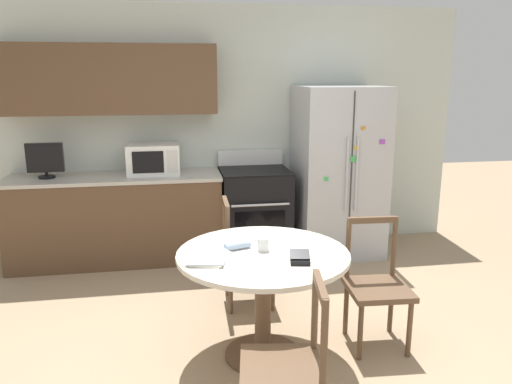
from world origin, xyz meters
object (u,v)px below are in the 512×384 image
refrigerator (338,171)px  dining_chair_right (377,287)px  dining_chair_far (246,254)px  dining_chair_near (287,368)px  candle_glass (263,245)px  oven_range (255,211)px  wallet (300,258)px  microwave (153,159)px  countertop_tv (45,159)px

refrigerator → dining_chair_right: (-0.34, -1.89, -0.45)m
refrigerator → dining_chair_far: bearing=-136.4°
dining_chair_near → candle_glass: dining_chair_near is taller
oven_range → dining_chair_near: size_ratio=1.20×
wallet → microwave: bearing=112.5°
microwave → dining_chair_right: size_ratio=0.58×
countertop_tv → dining_chair_right: 3.34m
countertop_tv → wallet: countertop_tv is taller
microwave → refrigerator: bearing=-3.9°
oven_range → wallet: bearing=-92.3°
dining_chair_right → candle_glass: (-0.82, -0.00, 0.36)m
refrigerator → wallet: size_ratio=12.10×
dining_chair_near → candle_glass: (0.04, 0.86, 0.36)m
microwave → countertop_tv: bearing=-177.7°
dining_chair_near → countertop_tv: bearing=40.8°
microwave → dining_chair_near: microwave is taller
oven_range → dining_chair_near: 2.84m
candle_glass → oven_range: bearing=82.1°
dining_chair_near → wallet: bearing=-10.8°
oven_range → dining_chair_right: 2.04m
microwave → candle_glass: bearing=-69.5°
candle_glass → dining_chair_right: bearing=0.2°
microwave → dining_chair_near: 3.04m
oven_range → candle_glass: (-0.27, -1.97, 0.33)m
microwave → wallet: microwave is taller
microwave → candle_glass: size_ratio=5.92×
oven_range → dining_chair_near: oven_range is taller
dining_chair_right → candle_glass: size_ratio=10.28×
dining_chair_near → wallet: dining_chair_near is taller
refrigerator → microwave: refrigerator is taller
countertop_tv → dining_chair_far: 2.24m
candle_glass → wallet: size_ratio=0.60×
microwave → oven_range: bearing=-3.2°
refrigerator → candle_glass: (-1.16, -1.90, -0.09)m
dining_chair_far → dining_chair_right: size_ratio=1.00×
countertop_tv → refrigerator: bearing=-1.7°
microwave → wallet: bearing=-67.5°
countertop_tv → dining_chair_near: (1.75, -2.84, -0.65)m
microwave → dining_chair_right: microwave is taller
dining_chair_near → oven_range: bearing=2.9°
oven_range → candle_glass: bearing=-97.9°
candle_glass → wallet: candle_glass is taller
oven_range → wallet: size_ratio=7.38×
candle_glass → countertop_tv: bearing=132.0°
microwave → candle_glass: microwave is taller
microwave → wallet: size_ratio=3.55×
microwave → dining_chair_right: (1.58, -2.02, -0.62)m
dining_chair_near → dining_chair_right: bearing=-35.6°
dining_chair_far → candle_glass: 0.87m
dining_chair_far → candle_glass: bearing=1.8°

